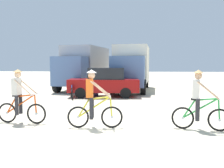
{
  "coord_description": "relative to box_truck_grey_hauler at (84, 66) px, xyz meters",
  "views": [
    {
      "loc": [
        1.05,
        -6.77,
        1.99
      ],
      "look_at": [
        0.01,
        4.55,
        1.1
      ],
      "focal_mm": 40.96,
      "sensor_mm": 36.0,
      "label": 1
    }
  ],
  "objects": [
    {
      "name": "box_truck_cream_rv",
      "position": [
        3.77,
        -0.44,
        0.0
      ],
      "size": [
        2.9,
        6.92,
        3.35
      ],
      "color": "beige",
      "rests_on": "ground"
    },
    {
      "name": "supply_crate",
      "position": [
        1.28,
        -4.31,
        -1.56
      ],
      "size": [
        0.89,
        0.91,
        0.64
      ],
      "primitive_type": "cube",
      "rotation": [
        0.0,
        0.0,
        2.79
      ],
      "color": "#4C5199",
      "rests_on": "ground"
    },
    {
      "name": "box_truck_grey_hauler",
      "position": [
        0.0,
        0.0,
        0.0
      ],
      "size": [
        3.33,
        7.02,
        3.35
      ],
      "color": "#9E9EA3",
      "rests_on": "ground"
    },
    {
      "name": "cyclist_orange_shirt",
      "position": [
        0.18,
        -11.77,
        -1.03
      ],
      "size": [
        1.73,
        0.52,
        1.82
      ],
      "color": "black",
      "rests_on": "ground"
    },
    {
      "name": "bicycle_spare",
      "position": [
        0.35,
        -5.46,
        -1.48
      ],
      "size": [
        0.65,
        1.68,
        0.97
      ],
      "color": "black",
      "rests_on": "ground"
    },
    {
      "name": "cyclist_cowboy_hat",
      "position": [
        2.73,
        -12.17,
        -1.03
      ],
      "size": [
        1.73,
        0.52,
        1.82
      ],
      "color": "black",
      "rests_on": "ground"
    },
    {
      "name": "sedan_parked",
      "position": [
        2.17,
        -4.58,
        -0.99
      ],
      "size": [
        4.32,
        2.06,
        1.76
      ],
      "color": "maroon",
      "rests_on": "ground"
    },
    {
      "name": "ground_plane",
      "position": [
        2.99,
        -13.15,
        -1.87
      ],
      "size": [
        120.0,
        120.0,
        0.0
      ],
      "primitive_type": "plane",
      "color": "beige"
    },
    {
      "name": "cyclist_near_camera",
      "position": [
        5.95,
        -12.12,
        -1.03
      ],
      "size": [
        1.71,
        0.56,
        1.82
      ],
      "color": "black",
      "rests_on": "ground"
    }
  ]
}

